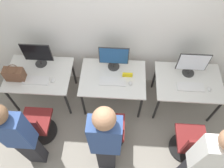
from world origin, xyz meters
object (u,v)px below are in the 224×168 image
object	(u,v)px
monitor_right	(192,64)
person_right	(206,159)
office_chair_left	(36,126)
monitor_center	(114,57)
office_chair_right	(191,144)
keyboard_center	(113,81)
monitor_left	(37,54)
handbag	(14,74)
mouse_right	(209,89)
person_left	(20,137)
keyboard_right	(190,87)
keyboard_left	(36,80)
mouse_left	(53,80)
mouse_center	(131,83)
person_center	(106,142)
office_chair_center	(110,132)

from	to	relation	value
monitor_right	person_right	distance (m)	1.42
office_chair_left	person_right	distance (m)	2.41
monitor_center	office_chair_right	world-z (taller)	monitor_center
keyboard_center	monitor_left	bearing A→B (deg)	166.37
office_chair_right	handbag	xyz separation A→B (m)	(-2.71, 0.77, 0.44)
handbag	person_right	bearing A→B (deg)	-23.19
mouse_right	office_chair_right	world-z (taller)	office_chair_right
office_chair_right	person_right	world-z (taller)	person_right
person_left	monitor_right	bearing A→B (deg)	29.28
keyboard_right	keyboard_left	bearing A→B (deg)	-179.40
monitor_left	mouse_right	size ratio (longest dim) A/B	5.14
monitor_left	mouse_left	bearing A→B (deg)	-51.45
mouse_center	office_chair_left	bearing A→B (deg)	-155.29
person_left	person_center	xyz separation A→B (m)	(1.07, -0.02, 0.07)
mouse_left	person_center	world-z (taller)	person_center
person_right	keyboard_center	bearing A→B (deg)	134.56
keyboard_right	handbag	world-z (taller)	handbag
office_chair_center	keyboard_right	xyz separation A→B (m)	(1.20, 0.67, 0.34)
person_center	handbag	world-z (taller)	person_center
keyboard_left	person_center	distance (m)	1.58
office_chair_center	mouse_left	bearing A→B (deg)	145.06
monitor_left	keyboard_center	size ratio (longest dim) A/B	1.12
office_chair_center	monitor_right	bearing A→B (deg)	38.19
keyboard_left	person_right	distance (m)	2.61
keyboard_center	office_chair_center	size ratio (longest dim) A/B	0.46
monitor_right	keyboard_left	bearing A→B (deg)	-172.88
mouse_center	mouse_right	size ratio (longest dim) A/B	1.00
mouse_left	person_left	world-z (taller)	person_left
keyboard_center	mouse_right	bearing A→B (deg)	-2.21
person_left	keyboard_right	bearing A→B (deg)	23.80
mouse_left	keyboard_right	xyz separation A→B (m)	(2.13, 0.01, -0.01)
monitor_center	person_center	distance (m)	1.36
office_chair_left	office_chair_right	xyz separation A→B (m)	(2.34, -0.13, 0.00)
office_chair_center	office_chair_left	bearing A→B (deg)	178.82
keyboard_center	person_right	world-z (taller)	person_right
office_chair_center	keyboard_right	bearing A→B (deg)	29.14
office_chair_left	keyboard_center	bearing A→B (deg)	30.56
monitor_center	person_center	size ratio (longest dim) A/B	0.26
keyboard_right	person_right	size ratio (longest dim) A/B	0.24
mouse_left	office_chair_center	distance (m)	1.19
person_right	mouse_right	bearing A→B (deg)	73.85
mouse_center	office_chair_right	bearing A→B (deg)	-40.52
monitor_right	handbag	bearing A→B (deg)	-174.17
person_left	handbag	world-z (taller)	person_left
keyboard_left	keyboard_right	bearing A→B (deg)	0.60
office_chair_center	person_right	xyz separation A→B (m)	(1.15, -0.48, 0.56)
mouse_left	person_right	world-z (taller)	person_right
office_chair_center	keyboard_center	bearing A→B (deg)	90.12
keyboard_left	office_chair_left	size ratio (longest dim) A/B	0.46
monitor_right	mouse_right	bearing A→B (deg)	-47.47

